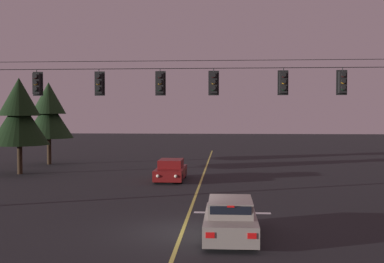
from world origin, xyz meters
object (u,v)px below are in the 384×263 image
traffic_light_right_inner (214,83)px  tree_verge_near (19,115)px  traffic_light_left_inner (99,83)px  car_waiting_near_lane (230,219)px  traffic_light_leftmost (37,84)px  traffic_light_far_right (343,82)px  car_oncoming_lead (171,171)px  traffic_light_centre (160,83)px  tree_verge_far (49,113)px  traffic_light_rightmost (283,82)px

traffic_light_right_inner → tree_verge_near: (-14.45, 12.28, -1.46)m
traffic_light_left_inner → traffic_light_right_inner: size_ratio=1.00×
traffic_light_left_inner → car_waiting_near_lane: traffic_light_left_inner is taller
traffic_light_leftmost → traffic_light_right_inner: bearing=0.0°
traffic_light_left_inner → traffic_light_far_right: (11.01, 0.00, 0.00)m
traffic_light_leftmost → tree_verge_near: (-6.24, 12.28, -1.46)m
traffic_light_left_inner → tree_verge_near: 15.39m
traffic_light_leftmost → car_oncoming_lead: 12.09m
car_oncoming_lead → car_waiting_near_lane: bearing=-75.4°
traffic_light_centre → car_waiting_near_lane: size_ratio=0.28×
car_oncoming_lead → traffic_light_left_inner: bearing=-103.0°
traffic_light_left_inner → tree_verge_near: tree_verge_near is taller
traffic_light_centre → tree_verge_near: (-12.01, 12.28, -1.46)m
traffic_light_leftmost → traffic_light_right_inner: size_ratio=1.00×
traffic_light_far_right → traffic_light_right_inner: bearing=180.0°
traffic_light_centre → car_waiting_near_lane: (3.16, -4.88, -5.15)m
traffic_light_centre → traffic_light_right_inner: 2.44m
traffic_light_left_inner → tree_verge_far: 21.36m
traffic_light_leftmost → traffic_light_far_right: (13.94, 0.00, 0.00)m
traffic_light_left_inner → traffic_light_rightmost: bearing=0.0°
car_oncoming_lead → traffic_light_rightmost: bearing=-57.3°
car_waiting_near_lane → traffic_light_centre: bearing=122.9°
car_oncoming_lead → traffic_light_right_inner: bearing=-72.4°
traffic_light_rightmost → tree_verge_far: tree_verge_far is taller
traffic_light_centre → car_waiting_near_lane: traffic_light_centre is taller
traffic_light_leftmost → traffic_light_right_inner: 8.22m
traffic_light_right_inner → traffic_light_rightmost: bearing=0.0°
traffic_light_leftmost → traffic_light_left_inner: (2.94, 0.00, 0.00)m
traffic_light_right_inner → tree_verge_near: 19.02m
traffic_light_leftmost → traffic_light_left_inner: bearing=0.0°
tree_verge_near → traffic_light_left_inner: bearing=-53.2°
traffic_light_leftmost → car_waiting_near_lane: 11.41m
tree_verge_far → tree_verge_near: bearing=-87.1°
car_oncoming_lead → tree_verge_far: (-11.74, 9.43, 3.83)m
tree_verge_near → tree_verge_far: 6.81m
traffic_light_left_inner → car_waiting_near_lane: 9.29m
traffic_light_right_inner → car_waiting_near_lane: size_ratio=0.28×
traffic_light_far_right → tree_verge_far: (-20.52, 19.07, -1.32)m
traffic_light_left_inner → traffic_light_rightmost: size_ratio=1.00×
traffic_light_right_inner → car_waiting_near_lane: bearing=-81.6°
traffic_light_rightmost → traffic_light_far_right: same height
tree_verge_far → traffic_light_right_inner: bearing=-52.2°
traffic_light_right_inner → car_oncoming_lead: bearing=107.6°
traffic_light_leftmost → traffic_light_left_inner: size_ratio=1.00×
traffic_light_left_inner → tree_verge_near: bearing=126.8°
traffic_light_far_right → car_waiting_near_lane: 8.68m
traffic_light_right_inner → traffic_light_far_right: size_ratio=1.00×
traffic_light_leftmost → traffic_light_centre: size_ratio=1.00×
traffic_light_right_inner → traffic_light_rightmost: 3.13m
traffic_light_left_inner → traffic_light_right_inner: bearing=0.0°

